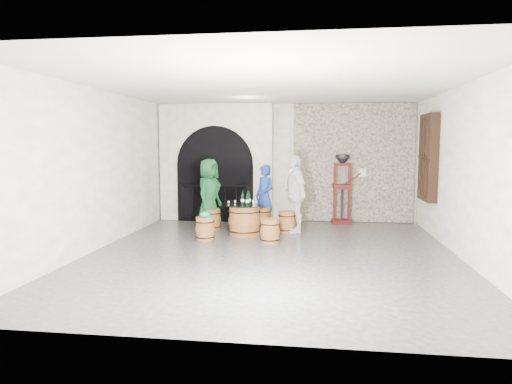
# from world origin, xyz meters

# --- Properties ---
(ground) EXTENTS (8.00, 8.00, 0.00)m
(ground) POSITION_xyz_m (0.00, 0.00, 0.00)
(ground) COLOR #2D2D2F
(ground) RESTS_ON ground
(wall_back) EXTENTS (8.00, 0.00, 8.00)m
(wall_back) POSITION_xyz_m (0.00, 4.00, 1.60)
(wall_back) COLOR white
(wall_back) RESTS_ON ground
(wall_front) EXTENTS (8.00, 0.00, 8.00)m
(wall_front) POSITION_xyz_m (0.00, -4.00, 1.60)
(wall_front) COLOR white
(wall_front) RESTS_ON ground
(wall_left) EXTENTS (0.00, 8.00, 8.00)m
(wall_left) POSITION_xyz_m (-3.50, 0.00, 1.60)
(wall_left) COLOR white
(wall_left) RESTS_ON ground
(wall_right) EXTENTS (0.00, 8.00, 8.00)m
(wall_right) POSITION_xyz_m (3.50, 0.00, 1.60)
(wall_right) COLOR white
(wall_right) RESTS_ON ground
(ceiling) EXTENTS (8.00, 8.00, 0.00)m
(ceiling) POSITION_xyz_m (0.00, 0.00, 3.20)
(ceiling) COLOR beige
(ceiling) RESTS_ON wall_back
(stone_facing_panel) EXTENTS (3.20, 0.12, 3.18)m
(stone_facing_panel) POSITION_xyz_m (1.80, 3.94, 1.60)
(stone_facing_panel) COLOR #A29781
(stone_facing_panel) RESTS_ON ground
(arched_opening) EXTENTS (3.10, 0.60, 3.19)m
(arched_opening) POSITION_xyz_m (-1.90, 3.74, 1.58)
(arched_opening) COLOR white
(arched_opening) RESTS_ON ground
(shuttered_window) EXTENTS (0.23, 1.10, 2.00)m
(shuttered_window) POSITION_xyz_m (3.38, 2.40, 1.80)
(shuttered_window) COLOR black
(shuttered_window) RESTS_ON wall_right
(barrel_table) EXTENTS (0.91, 0.91, 0.70)m
(barrel_table) POSITION_xyz_m (-0.81, 1.78, 0.35)
(barrel_table) COLOR brown
(barrel_table) RESTS_ON ground
(barrel_stool_left) EXTENTS (0.43, 0.43, 0.51)m
(barrel_stool_left) POSITION_xyz_m (-1.71, 2.31, 0.25)
(barrel_stool_left) COLOR brown
(barrel_stool_left) RESTS_ON ground
(barrel_stool_far) EXTENTS (0.43, 0.43, 0.51)m
(barrel_stool_far) POSITION_xyz_m (-0.50, 2.77, 0.25)
(barrel_stool_far) COLOR brown
(barrel_stool_far) RESTS_ON ground
(barrel_stool_right) EXTENTS (0.43, 0.43, 0.51)m
(barrel_stool_right) POSITION_xyz_m (0.15, 2.18, 0.25)
(barrel_stool_right) COLOR brown
(barrel_stool_right) RESTS_ON ground
(barrel_stool_near_right) EXTENTS (0.43, 0.43, 0.51)m
(barrel_stool_near_right) POSITION_xyz_m (-0.13, 0.99, 0.25)
(barrel_stool_near_right) COLOR brown
(barrel_stool_near_right) RESTS_ON ground
(barrel_stool_near_left) EXTENTS (0.43, 0.43, 0.51)m
(barrel_stool_near_left) POSITION_xyz_m (-1.58, 1.07, 0.25)
(barrel_stool_near_left) COLOR brown
(barrel_stool_near_left) RESTS_ON ground
(green_cap) EXTENTS (0.26, 0.22, 0.12)m
(green_cap) POSITION_xyz_m (-1.58, 1.07, 0.56)
(green_cap) COLOR #0D9659
(green_cap) RESTS_ON barrel_stool_near_left
(person_green) EXTENTS (0.75, 0.96, 1.75)m
(person_green) POSITION_xyz_m (-1.80, 2.37, 0.87)
(person_green) COLOR #12421E
(person_green) RESTS_ON ground
(person_blue) EXTENTS (0.69, 0.66, 1.58)m
(person_blue) POSITION_xyz_m (-0.47, 2.86, 0.79)
(person_blue) COLOR navy
(person_blue) RESTS_ON ground
(person_white) EXTENTS (0.86, 1.18, 1.86)m
(person_white) POSITION_xyz_m (0.32, 2.25, 0.93)
(person_white) COLOR white
(person_white) RESTS_ON ground
(wine_bottle_left) EXTENTS (0.08, 0.08, 0.32)m
(wine_bottle_left) POSITION_xyz_m (-0.86, 1.79, 0.84)
(wine_bottle_left) COLOR black
(wine_bottle_left) RESTS_ON barrel_table
(wine_bottle_center) EXTENTS (0.08, 0.08, 0.32)m
(wine_bottle_center) POSITION_xyz_m (-0.73, 1.68, 0.84)
(wine_bottle_center) COLOR black
(wine_bottle_center) RESTS_ON barrel_table
(wine_bottle_right) EXTENTS (0.08, 0.08, 0.32)m
(wine_bottle_right) POSITION_xyz_m (-0.73, 1.89, 0.84)
(wine_bottle_right) COLOR black
(wine_bottle_right) RESTS_ON barrel_table
(tasting_glass_a) EXTENTS (0.05, 0.05, 0.10)m
(tasting_glass_a) POSITION_xyz_m (-1.17, 1.68, 0.75)
(tasting_glass_a) COLOR #BA7B24
(tasting_glass_a) RESTS_ON barrel_table
(tasting_glass_b) EXTENTS (0.05, 0.05, 0.10)m
(tasting_glass_b) POSITION_xyz_m (-0.63, 1.88, 0.75)
(tasting_glass_b) COLOR #BA7B24
(tasting_glass_b) RESTS_ON barrel_table
(tasting_glass_c) EXTENTS (0.05, 0.05, 0.10)m
(tasting_glass_c) POSITION_xyz_m (-0.90, 2.03, 0.75)
(tasting_glass_c) COLOR #BA7B24
(tasting_glass_c) RESTS_ON barrel_table
(tasting_glass_d) EXTENTS (0.05, 0.05, 0.10)m
(tasting_glass_d) POSITION_xyz_m (-0.58, 2.04, 0.75)
(tasting_glass_d) COLOR #BA7B24
(tasting_glass_d) RESTS_ON barrel_table
(tasting_glass_e) EXTENTS (0.05, 0.05, 0.10)m
(tasting_glass_e) POSITION_xyz_m (-0.56, 1.54, 0.75)
(tasting_glass_e) COLOR #BA7B24
(tasting_glass_e) RESTS_ON barrel_table
(tasting_glass_f) EXTENTS (0.05, 0.05, 0.10)m
(tasting_glass_f) POSITION_xyz_m (-1.04, 1.79, 0.75)
(tasting_glass_f) COLOR #BA7B24
(tasting_glass_f) RESTS_ON barrel_table
(side_barrel) EXTENTS (0.43, 0.43, 0.57)m
(side_barrel) POSITION_xyz_m (-0.56, 3.06, 0.28)
(side_barrel) COLOR brown
(side_barrel) RESTS_ON ground
(corking_press) EXTENTS (0.77, 0.45, 1.83)m
(corking_press) POSITION_xyz_m (1.51, 3.65, 1.07)
(corking_press) COLOR #4C0C0E
(corking_press) RESTS_ON ground
(control_box) EXTENTS (0.18, 0.10, 0.22)m
(control_box) POSITION_xyz_m (2.05, 3.86, 1.35)
(control_box) COLOR silver
(control_box) RESTS_ON wall_back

